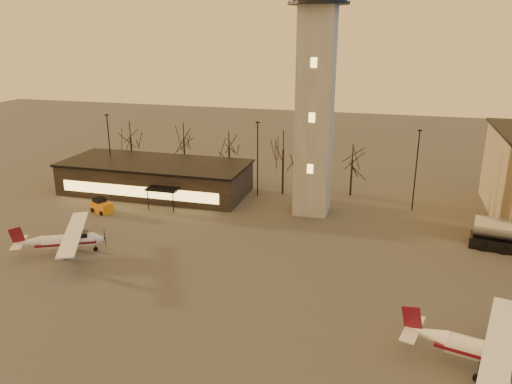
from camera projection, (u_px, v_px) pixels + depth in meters
ground at (238, 357)px, 34.16m from camera, size 220.00×220.00×0.00m
control_tower at (316, 77)px, 56.59m from camera, size 6.80×6.80×32.60m
terminal at (156, 177)px, 68.42m from camera, size 25.40×12.20×4.30m
light_poles at (318, 168)px, 60.75m from camera, size 58.50×12.25×10.14m
tree_row at (229, 143)px, 71.70m from camera, size 37.20×9.20×8.80m
cessna_front at (490, 357)px, 32.35m from camera, size 9.94×12.42×3.43m
cessna_rear at (71, 243)px, 49.78m from camera, size 9.42×11.16×3.26m
service_cart at (102, 207)px, 61.28m from camera, size 3.11×2.57×1.74m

